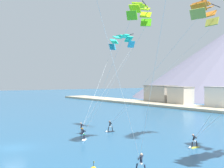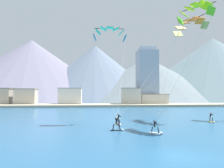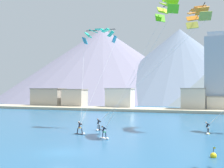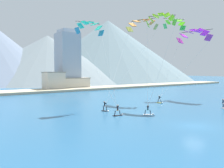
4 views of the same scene
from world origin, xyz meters
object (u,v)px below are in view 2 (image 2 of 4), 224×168
object	(u,v)px
kitesurfer_far_right	(118,126)
parafoil_kite_far_right	(110,33)
kitesurfer_mid_center	(212,119)
parafoil_kite_near_lead	(189,25)
kitesurfer_far_left	(157,130)
kitesurfer_near_lead	(119,122)
parafoil_kite_far_left	(195,11)

from	to	relation	value
kitesurfer_far_right	parafoil_kite_far_right	bearing A→B (deg)	94.25
kitesurfer_mid_center	parafoil_kite_far_right	bearing A→B (deg)	174.92
parafoil_kite_near_lead	kitesurfer_mid_center	bearing A→B (deg)	-66.82
kitesurfer_mid_center	kitesurfer_far_left	size ratio (longest dim) A/B	1.08
parafoil_kite_near_lead	kitesurfer_far_right	bearing A→B (deg)	-143.96
kitesurfer_near_lead	parafoil_kite_near_lead	distance (m)	21.53
kitesurfer_far_left	parafoil_kite_far_right	size ratio (longest dim) A/B	0.12
parafoil_kite_near_lead	kitesurfer_near_lead	bearing A→B (deg)	-156.87
kitesurfer_far_right	parafoil_kite_far_right	size ratio (longest dim) A/B	0.13
kitesurfer_near_lead	kitesurfer_far_right	size ratio (longest dim) A/B	1.00
kitesurfer_near_lead	kitesurfer_far_left	xyz separation A→B (m)	(3.66, -6.57, -0.08)
parafoil_kite_near_lead	parafoil_kite_far_right	distance (m)	14.70
kitesurfer_far_left	parafoil_kite_far_left	size ratio (longest dim) A/B	0.10
kitesurfer_far_left	parafoil_kite_near_lead	bearing A→B (deg)	52.11
parafoil_kite_near_lead	parafoil_kite_far_right	bearing A→B (deg)	-170.08
kitesurfer_near_lead	parafoil_kite_far_left	world-z (taller)	parafoil_kite_far_left
kitesurfer_far_left	parafoil_kite_far_right	world-z (taller)	parafoil_kite_far_right
kitesurfer_near_lead	kitesurfer_far_left	distance (m)	7.52
kitesurfer_far_left	kitesurfer_far_right	size ratio (longest dim) A/B	0.90
kitesurfer_far_right	parafoil_kite_near_lead	distance (m)	23.40
kitesurfer_near_lead	kitesurfer_mid_center	xyz separation A→B (m)	(14.81, 1.69, -0.06)
kitesurfer_far_left	kitesurfer_near_lead	bearing A→B (deg)	119.10
parafoil_kite_far_left	parafoil_kite_far_right	world-z (taller)	parafoil_kite_far_left
kitesurfer_mid_center	parafoil_kite_far_right	world-z (taller)	parafoil_kite_far_right
kitesurfer_mid_center	kitesurfer_far_left	world-z (taller)	kitesurfer_mid_center
parafoil_kite_near_lead	parafoil_kite_far_right	xyz separation A→B (m)	(-14.29, -2.50, -2.40)
kitesurfer_far_left	kitesurfer_far_right	xyz separation A→B (m)	(-4.25, 2.19, 0.10)
kitesurfer_near_lead	parafoil_kite_near_lead	bearing A→B (deg)	23.13
kitesurfer_near_lead	parafoil_kite_far_right	distance (m)	14.11
parafoil_kite_near_lead	parafoil_kite_far_left	bearing A→B (deg)	-109.16
kitesurfer_mid_center	kitesurfer_far_right	xyz separation A→B (m)	(-15.41, -6.07, 0.08)
kitesurfer_mid_center	kitesurfer_far_left	bearing A→B (deg)	-143.48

